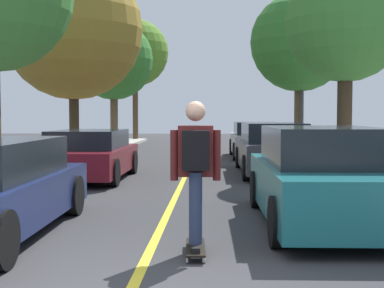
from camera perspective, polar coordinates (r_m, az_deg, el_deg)
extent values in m
cube|color=gold|center=(8.88, -2.61, -7.38)|extent=(0.12, 39.20, 0.01)
cylinder|color=black|center=(6.00, -19.84, -9.62)|extent=(0.23, 0.64, 0.64)
cylinder|color=black|center=(8.87, -12.55, -5.38)|extent=(0.23, 0.64, 0.64)
cube|color=maroon|center=(13.61, -10.86, -1.70)|extent=(1.84, 4.09, 0.61)
cube|color=black|center=(13.51, -10.94, 0.51)|extent=(1.62, 2.36, 0.45)
cylinder|color=black|center=(12.14, -8.41, -3.04)|extent=(0.22, 0.64, 0.64)
cylinder|color=black|center=(12.58, -16.07, -2.91)|extent=(0.22, 0.64, 0.64)
cylinder|color=black|center=(14.76, -6.41, -1.92)|extent=(0.22, 0.64, 0.64)
cylinder|color=black|center=(15.13, -12.81, -1.86)|extent=(0.22, 0.64, 0.64)
cube|color=#196066|center=(8.13, 13.69, -4.61)|extent=(1.81, 4.25, 0.72)
cube|color=black|center=(8.10, 13.70, -0.15)|extent=(1.57, 2.42, 0.54)
cylinder|color=black|center=(9.42, 7.00, -4.83)|extent=(0.23, 0.64, 0.64)
cylinder|color=black|center=(9.71, 16.65, -4.70)|extent=(0.23, 0.64, 0.64)
cylinder|color=black|center=(6.65, 9.27, -8.21)|extent=(0.23, 0.64, 0.64)
cube|color=#38383D|center=(14.78, 8.57, -1.09)|extent=(1.79, 4.64, 0.71)
cube|color=black|center=(14.75, 8.59, 1.27)|extent=(1.56, 2.90, 0.51)
cylinder|color=black|center=(16.33, 5.08, -1.42)|extent=(0.23, 0.64, 0.64)
cylinder|color=black|center=(16.50, 10.69, -1.42)|extent=(0.23, 0.64, 0.64)
cylinder|color=black|center=(13.12, 5.89, -2.56)|extent=(0.23, 0.64, 0.64)
cylinder|color=black|center=(13.33, 12.84, -2.53)|extent=(0.23, 0.64, 0.64)
cube|color=#B7B7BC|center=(20.27, 6.91, 0.05)|extent=(1.88, 4.15, 0.69)
cube|color=black|center=(20.32, 6.89, 1.68)|extent=(1.63, 2.39, 0.46)
cylinder|color=black|center=(21.57, 4.32, -0.30)|extent=(0.23, 0.64, 0.64)
cylinder|color=black|center=(21.72, 8.80, -0.30)|extent=(0.23, 0.64, 0.64)
cylinder|color=black|center=(18.86, 4.72, -0.80)|extent=(0.23, 0.64, 0.64)
cylinder|color=black|center=(19.03, 9.82, -0.80)|extent=(0.23, 0.64, 0.64)
cylinder|color=#3D2D1E|center=(18.73, -12.48, 3.03)|extent=(0.33, 0.33, 2.92)
sphere|color=olive|center=(18.95, -12.58, 11.81)|extent=(4.74, 4.74, 4.74)
cylinder|color=brown|center=(25.85, -8.32, 3.37)|extent=(0.36, 0.36, 3.17)
sphere|color=#2D6B28|center=(25.98, -8.36, 8.85)|extent=(3.77, 3.77, 3.77)
cylinder|color=#4C3823|center=(32.64, -6.07, 4.14)|extent=(0.33, 0.33, 4.08)
sphere|color=#4C7A23|center=(32.84, -6.10, 9.68)|extent=(4.04, 4.04, 4.04)
cylinder|color=#3D2D1E|center=(14.00, 15.97, 3.00)|extent=(0.37, 0.37, 2.95)
sphere|color=#3D7F33|center=(14.19, 16.11, 12.48)|extent=(3.03, 3.03, 3.03)
cylinder|color=brown|center=(21.16, 11.34, 3.29)|extent=(0.36, 0.36, 3.10)
sphere|color=#2D6B28|center=(21.34, 11.42, 10.60)|extent=(3.80, 3.80, 3.80)
cylinder|color=#38383D|center=(20.85, 11.68, 5.59)|extent=(0.12, 0.12, 4.77)
cube|color=#EAE5C6|center=(21.10, 11.76, 12.40)|extent=(0.36, 0.24, 0.20)
cube|color=black|center=(6.30, 0.37, -10.95)|extent=(0.26, 0.85, 0.02)
cylinder|color=beige|center=(6.64, -0.49, -10.77)|extent=(0.03, 0.06, 0.06)
cylinder|color=beige|center=(6.65, 1.18, -10.77)|extent=(0.03, 0.06, 0.06)
cylinder|color=beige|center=(5.99, -0.53, -12.34)|extent=(0.03, 0.06, 0.06)
cylinder|color=beige|center=(5.99, 1.33, -12.34)|extent=(0.03, 0.06, 0.06)
cube|color=#99999E|center=(6.63, 0.35, -10.43)|extent=(0.10, 0.04, 0.02)
cube|color=#99999E|center=(5.98, 0.40, -11.97)|extent=(0.10, 0.04, 0.02)
cube|color=black|center=(6.50, 0.36, -10.12)|extent=(0.11, 0.26, 0.06)
cube|color=black|center=(6.08, 0.39, -11.07)|extent=(0.11, 0.26, 0.06)
cylinder|color=#283351|center=(6.32, 0.36, -6.45)|extent=(0.16, 0.16, 0.82)
cylinder|color=#283351|center=(6.08, 0.38, -6.84)|extent=(0.16, 0.16, 0.82)
cube|color=#511919|center=(6.12, 0.38, -0.74)|extent=(0.41, 0.24, 0.58)
sphere|color=tan|center=(6.11, 0.38, 3.52)|extent=(0.23, 0.23, 0.23)
cylinder|color=#511919|center=(6.13, -1.92, -1.20)|extent=(0.09, 0.09, 0.58)
cylinder|color=#511919|center=(6.13, 2.66, -1.20)|extent=(0.09, 0.09, 0.58)
cube|color=black|center=(5.92, 0.39, -0.68)|extent=(0.31, 0.19, 0.44)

